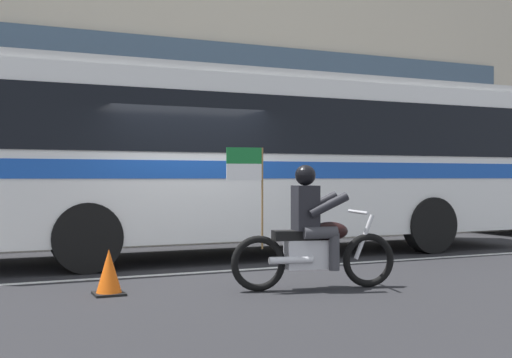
{
  "coord_description": "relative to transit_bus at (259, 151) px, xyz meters",
  "views": [
    {
      "loc": [
        -3.26,
        -9.83,
        1.41
      ],
      "look_at": [
        0.69,
        -1.01,
        1.38
      ],
      "focal_mm": 46.33,
      "sensor_mm": 36.0,
      "label": 1
    }
  ],
  "objects": [
    {
      "name": "sidewalk_curb",
      "position": [
        -1.74,
        3.91,
        -1.81
      ],
      "size": [
        28.0,
        3.8,
        0.15
      ],
      "primitive_type": "cube",
      "color": "#A39E93",
      "rests_on": "ground_plane"
    },
    {
      "name": "transit_bus",
      "position": [
        0.0,
        0.0,
        0.0
      ],
      "size": [
        10.73,
        2.65,
        3.22
      ],
      "color": "white",
      "rests_on": "ground_plane"
    },
    {
      "name": "traffic_cone",
      "position": [
        -3.39,
        -3.1,
        -1.62
      ],
      "size": [
        0.36,
        0.36,
        0.55
      ],
      "color": "#EA590F",
      "rests_on": "ground_plane"
    },
    {
      "name": "motorcycle_with_rider",
      "position": [
        -0.97,
        -3.75,
        -1.22
      ],
      "size": [
        2.16,
        0.72,
        1.78
      ],
      "color": "black",
      "rests_on": "ground_plane"
    },
    {
      "name": "lane_center_stripe",
      "position": [
        -1.74,
        -1.79,
        -1.88
      ],
      "size": [
        26.6,
        0.14,
        0.01
      ],
      "primitive_type": "cube",
      "color": "silver",
      "rests_on": "ground_plane"
    },
    {
      "name": "ground_plane",
      "position": [
        -1.74,
        -1.19,
        -1.88
      ],
      "size": [
        60.0,
        60.0,
        0.0
      ],
      "primitive_type": "plane",
      "color": "black"
    }
  ]
}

